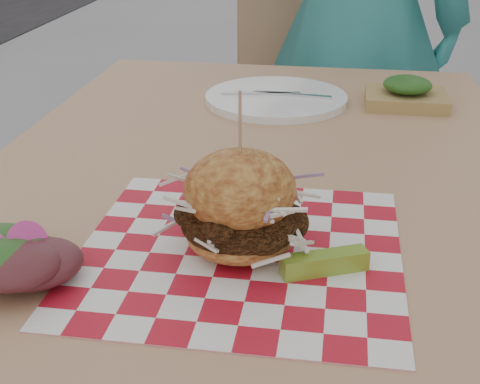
% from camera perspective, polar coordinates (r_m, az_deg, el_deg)
% --- Properties ---
extents(diner, '(0.67, 0.53, 1.63)m').
position_cam_1_polar(diner, '(1.85, 9.88, 14.73)').
color(diner, teal).
rests_on(diner, ground).
extents(patio_table, '(0.80, 1.20, 0.75)m').
position_cam_1_polar(patio_table, '(1.02, 1.07, -1.92)').
color(patio_table, tan).
rests_on(patio_table, ground).
extents(patio_chair, '(0.48, 0.49, 0.95)m').
position_cam_1_polar(patio_chair, '(2.07, 4.80, 8.66)').
color(patio_chair, tan).
rests_on(patio_chair, ground).
extents(paper_liner, '(0.36, 0.36, 0.00)m').
position_cam_1_polar(paper_liner, '(0.76, 0.00, -5.07)').
color(paper_liner, '#B51224').
rests_on(paper_liner, patio_table).
extents(sandwich, '(0.16, 0.16, 0.19)m').
position_cam_1_polar(sandwich, '(0.73, 0.00, -1.50)').
color(sandwich, '#C18036').
rests_on(sandwich, paper_liner).
extents(pickle_spear, '(0.10, 0.06, 0.02)m').
position_cam_1_polar(pickle_spear, '(0.72, 7.22, -6.01)').
color(pickle_spear, olive).
rests_on(pickle_spear, paper_liner).
extents(side_salad, '(0.14, 0.14, 0.05)m').
position_cam_1_polar(side_salad, '(0.75, -19.15, -5.95)').
color(side_salad, '#3F1419').
rests_on(side_salad, patio_table).
extents(place_setting, '(0.27, 0.27, 0.02)m').
position_cam_1_polar(place_setting, '(1.28, 3.10, 7.98)').
color(place_setting, white).
rests_on(place_setting, patio_table).
extents(kraft_tray, '(0.15, 0.12, 0.06)m').
position_cam_1_polar(kraft_tray, '(1.30, 14.02, 8.14)').
color(kraft_tray, '#9C7F47').
rests_on(kraft_tray, patio_table).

